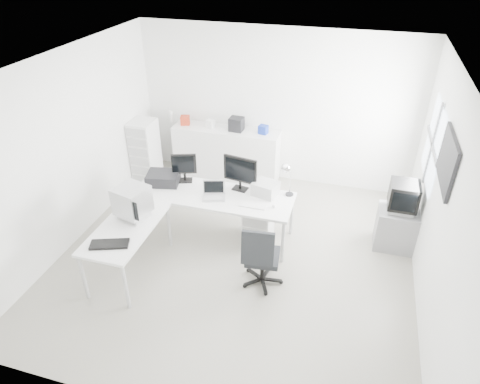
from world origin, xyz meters
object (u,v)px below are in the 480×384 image
(laser_printer, at_px, (265,188))
(filing_cabinet, at_px, (145,151))
(side_desk, at_px, (129,249))
(laptop, at_px, (214,192))
(tv_cabinet, at_px, (396,228))
(crt_tv, at_px, (403,198))
(drawer_pedestal, at_px, (259,224))
(lcd_monitor_small, at_px, (184,168))
(inkjet_printer, at_px, (163,178))
(office_chair, at_px, (263,254))
(main_desk, at_px, (214,215))
(lcd_monitor_large, at_px, (240,173))
(crt_monitor, at_px, (132,203))
(sideboard, at_px, (226,153))

(laser_printer, height_order, filing_cabinet, filing_cabinet)
(side_desk, distance_m, laptop, 1.43)
(tv_cabinet, distance_m, crt_tv, 0.54)
(drawer_pedestal, height_order, lcd_monitor_small, lcd_monitor_small)
(inkjet_printer, distance_m, office_chair, 2.07)
(drawer_pedestal, relative_size, tv_cabinet, 0.94)
(main_desk, bearing_deg, lcd_monitor_small, 155.56)
(laser_printer, relative_size, tv_cabinet, 0.55)
(lcd_monitor_large, relative_size, filing_cabinet, 0.46)
(crt_monitor, bearing_deg, side_desk, -75.25)
(inkjet_printer, height_order, filing_cabinet, filing_cabinet)
(side_desk, height_order, laptop, laptop)
(office_chair, height_order, filing_cabinet, filing_cabinet)
(drawer_pedestal, xyz_separation_m, lcd_monitor_large, (-0.35, 0.20, 0.73))
(inkjet_printer, relative_size, office_chair, 0.49)
(crt_monitor, height_order, filing_cabinet, crt_monitor)
(side_desk, relative_size, laser_printer, 4.02)
(lcd_monitor_large, distance_m, sideboard, 1.81)
(crt_monitor, distance_m, office_chair, 1.89)
(main_desk, relative_size, sideboard, 1.21)
(tv_cabinet, xyz_separation_m, filing_cabinet, (-4.50, 0.81, 0.28))
(drawer_pedestal, distance_m, tv_cabinet, 2.05)
(side_desk, bearing_deg, lcd_monitor_large, 48.37)
(crt_monitor, xyz_separation_m, crt_tv, (3.55, 1.35, -0.12))
(main_desk, xyz_separation_m, laser_printer, (0.75, 0.22, 0.47))
(filing_cabinet, bearing_deg, drawer_pedestal, -26.72)
(main_desk, relative_size, tv_cabinet, 3.78)
(crt_monitor, height_order, crt_tv, crt_monitor)
(laser_printer, distance_m, sideboard, 1.99)
(tv_cabinet, bearing_deg, office_chair, -142.60)
(lcd_monitor_small, bearing_deg, main_desk, -44.12)
(laser_printer, xyz_separation_m, office_chair, (0.22, -1.05, -0.36))
(sideboard, distance_m, filing_cabinet, 1.52)
(drawer_pedestal, xyz_separation_m, laser_printer, (0.05, 0.17, 0.55))
(drawer_pedestal, bearing_deg, crt_monitor, -149.86)
(laptop, bearing_deg, tv_cabinet, -4.29)
(sideboard, bearing_deg, laptop, -77.53)
(lcd_monitor_small, xyz_separation_m, sideboard, (0.17, 1.57, -0.49))
(crt_monitor, height_order, sideboard, crt_monitor)
(laptop, bearing_deg, inkjet_printer, 150.49)
(side_desk, bearing_deg, sideboard, 80.79)
(tv_cabinet, relative_size, filing_cabinet, 0.53)
(laser_printer, xyz_separation_m, filing_cabinet, (-2.55, 1.09, -0.26))
(crt_monitor, xyz_separation_m, sideboard, (0.47, 2.67, -0.48))
(laser_printer, relative_size, crt_tv, 0.70)
(drawer_pedestal, bearing_deg, inkjet_printer, 178.15)
(main_desk, height_order, office_chair, office_chair)
(inkjet_printer, bearing_deg, office_chair, -38.90)
(lcd_monitor_large, bearing_deg, filing_cabinet, 163.13)
(lcd_monitor_small, xyz_separation_m, lcd_monitor_large, (0.90, 0.00, 0.04))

